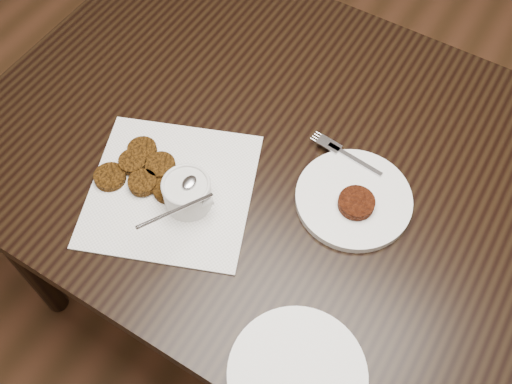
% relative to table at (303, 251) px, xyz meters
% --- Properties ---
extents(floor, '(4.00, 4.00, 0.00)m').
position_rel_table_xyz_m(floor, '(0.01, -0.14, -0.38)').
color(floor, brown).
rests_on(floor, ground).
extents(table, '(1.40, 0.90, 0.75)m').
position_rel_table_xyz_m(table, '(0.00, 0.00, 0.00)').
color(table, black).
rests_on(table, floor).
extents(napkin, '(0.40, 0.40, 0.00)m').
position_rel_table_xyz_m(napkin, '(-0.21, -0.19, 0.38)').
color(napkin, white).
rests_on(napkin, table).
extents(sauce_ramekin, '(0.14, 0.14, 0.12)m').
position_rel_table_xyz_m(sauce_ramekin, '(-0.17, -0.19, 0.44)').
color(sauce_ramekin, silver).
rests_on(sauce_ramekin, napkin).
extents(patty_cluster, '(0.23, 0.23, 0.02)m').
position_rel_table_xyz_m(patty_cluster, '(-0.27, -0.18, 0.39)').
color(patty_cluster, '#62360D').
rests_on(patty_cluster, napkin).
extents(plate_with_patty, '(0.24, 0.24, 0.03)m').
position_rel_table_xyz_m(plate_with_patty, '(0.10, -0.03, 0.39)').
color(plate_with_patty, white).
rests_on(plate_with_patty, table).
extents(plate_empty, '(0.29, 0.29, 0.02)m').
position_rel_table_xyz_m(plate_empty, '(0.16, -0.37, 0.38)').
color(plate_empty, silver).
rests_on(plate_empty, table).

